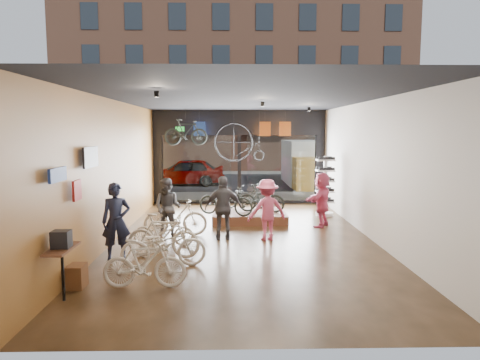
{
  "coord_description": "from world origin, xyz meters",
  "views": [
    {
      "loc": [
        -0.35,
        -11.51,
        2.96
      ],
      "look_at": [
        -0.07,
        1.4,
        1.48
      ],
      "focal_mm": 32.0,
      "sensor_mm": 36.0,
      "label": 1
    }
  ],
  "objects_px": {
    "display_bike_left": "(226,200)",
    "display_bike_mid": "(261,198)",
    "floor_bike_4": "(164,231)",
    "penny_farthing": "(242,143)",
    "floor_bike_1": "(144,264)",
    "hung_bike": "(186,132)",
    "box_truck": "(308,164)",
    "customer_1": "(168,208)",
    "floor_bike_5": "(176,217)",
    "street_car": "(185,172)",
    "customer_3": "(267,210)",
    "floor_bike_3": "(163,236)",
    "display_platform": "(249,216)",
    "display_bike_right": "(245,196)",
    "sunglasses_rack": "(325,186)",
    "customer_2": "(224,208)",
    "customer_0": "(116,221)",
    "customer_5": "(322,199)",
    "floor_bike_2": "(164,245)"
  },
  "relations": [
    {
      "from": "floor_bike_4",
      "to": "display_bike_mid",
      "type": "xyz_separation_m",
      "value": [
        2.74,
        3.05,
        0.35
      ]
    },
    {
      "from": "customer_1",
      "to": "floor_bike_1",
      "type": "bearing_deg",
      "value": -75.08
    },
    {
      "from": "street_car",
      "to": "customer_3",
      "type": "distance_m",
      "value": 12.6
    },
    {
      "from": "floor_bike_1",
      "to": "hung_bike",
      "type": "height_order",
      "value": "hung_bike"
    },
    {
      "from": "hung_bike",
      "to": "display_platform",
      "type": "bearing_deg",
      "value": -143.62
    },
    {
      "from": "display_bike_left",
      "to": "display_bike_mid",
      "type": "bearing_deg",
      "value": -46.56
    },
    {
      "from": "display_bike_mid",
      "to": "penny_farthing",
      "type": "xyz_separation_m",
      "value": [
        -0.58,
        2.33,
        1.74
      ]
    },
    {
      "from": "floor_bike_1",
      "to": "floor_bike_3",
      "type": "height_order",
      "value": "floor_bike_3"
    },
    {
      "from": "floor_bike_1",
      "to": "street_car",
      "type": "bearing_deg",
      "value": 3.21
    },
    {
      "from": "sunglasses_rack",
      "to": "penny_farthing",
      "type": "xyz_separation_m",
      "value": [
        -2.88,
        1.42,
        1.45
      ]
    },
    {
      "from": "floor_bike_3",
      "to": "floor_bike_4",
      "type": "relative_size",
      "value": 1.12
    },
    {
      "from": "customer_2",
      "to": "customer_3",
      "type": "height_order",
      "value": "customer_2"
    },
    {
      "from": "customer_3",
      "to": "customer_5",
      "type": "relative_size",
      "value": 0.98
    },
    {
      "from": "floor_bike_3",
      "to": "customer_3",
      "type": "xyz_separation_m",
      "value": [
        2.57,
        1.59,
        0.31
      ]
    },
    {
      "from": "customer_2",
      "to": "sunglasses_rack",
      "type": "relative_size",
      "value": 0.83
    },
    {
      "from": "floor_bike_1",
      "to": "display_bike_mid",
      "type": "bearing_deg",
      "value": -23.74
    },
    {
      "from": "display_platform",
      "to": "box_truck",
      "type": "bearing_deg",
      "value": 67.9
    },
    {
      "from": "display_bike_right",
      "to": "customer_0",
      "type": "xyz_separation_m",
      "value": [
        -3.15,
        -4.84,
        0.17
      ]
    },
    {
      "from": "sunglasses_rack",
      "to": "floor_bike_3",
      "type": "bearing_deg",
      "value": -143.47
    },
    {
      "from": "floor_bike_4",
      "to": "floor_bike_1",
      "type": "bearing_deg",
      "value": -175.25
    },
    {
      "from": "display_bike_right",
      "to": "floor_bike_5",
      "type": "bearing_deg",
      "value": 145.06
    },
    {
      "from": "customer_0",
      "to": "customer_1",
      "type": "distance_m",
      "value": 2.27
    },
    {
      "from": "customer_2",
      "to": "customer_3",
      "type": "xyz_separation_m",
      "value": [
        1.18,
        -0.09,
        -0.04
      ]
    },
    {
      "from": "floor_bike_3",
      "to": "customer_1",
      "type": "xyz_separation_m",
      "value": [
        -0.18,
        2.01,
        0.3
      ]
    },
    {
      "from": "floor_bike_4",
      "to": "customer_2",
      "type": "xyz_separation_m",
      "value": [
        1.53,
        0.68,
        0.47
      ]
    },
    {
      "from": "display_bike_mid",
      "to": "customer_3",
      "type": "xyz_separation_m",
      "value": [
        -0.02,
        -2.46,
        0.07
      ]
    },
    {
      "from": "customer_5",
      "to": "hung_bike",
      "type": "xyz_separation_m",
      "value": [
        -4.46,
        2.65,
        2.08
      ]
    },
    {
      "from": "sunglasses_rack",
      "to": "customer_5",
      "type": "bearing_deg",
      "value": -114.32
    },
    {
      "from": "penny_farthing",
      "to": "hung_bike",
      "type": "xyz_separation_m",
      "value": [
        -2.05,
        -0.49,
        0.43
      ]
    },
    {
      "from": "customer_0",
      "to": "display_bike_left",
      "type": "bearing_deg",
      "value": 40.57
    },
    {
      "from": "floor_bike_1",
      "to": "customer_1",
      "type": "height_order",
      "value": "customer_1"
    },
    {
      "from": "display_bike_mid",
      "to": "sunglasses_rack",
      "type": "xyz_separation_m",
      "value": [
        2.3,
        0.91,
        0.29
      ]
    },
    {
      "from": "customer_0",
      "to": "penny_farthing",
      "type": "relative_size",
      "value": 0.98
    },
    {
      "from": "floor_bike_4",
      "to": "floor_bike_5",
      "type": "relative_size",
      "value": 0.87
    },
    {
      "from": "display_platform",
      "to": "hung_bike",
      "type": "distance_m",
      "value": 3.98
    },
    {
      "from": "street_car",
      "to": "customer_5",
      "type": "bearing_deg",
      "value": 27.1
    },
    {
      "from": "sunglasses_rack",
      "to": "customer_3",
      "type": "bearing_deg",
      "value": -133.41
    },
    {
      "from": "floor_bike_4",
      "to": "penny_farthing",
      "type": "relative_size",
      "value": 0.86
    },
    {
      "from": "floor_bike_1",
      "to": "display_bike_right",
      "type": "relative_size",
      "value": 0.98
    },
    {
      "from": "sunglasses_rack",
      "to": "penny_farthing",
      "type": "relative_size",
      "value": 1.15
    },
    {
      "from": "floor_bike_4",
      "to": "customer_0",
      "type": "distance_m",
      "value": 1.49
    },
    {
      "from": "floor_bike_1",
      "to": "floor_bike_2",
      "type": "xyz_separation_m",
      "value": [
        0.16,
        1.26,
        0.01
      ]
    },
    {
      "from": "floor_bike_1",
      "to": "display_bike_right",
      "type": "height_order",
      "value": "display_bike_right"
    },
    {
      "from": "display_platform",
      "to": "customer_0",
      "type": "xyz_separation_m",
      "value": [
        -3.26,
        -4.22,
        0.74
      ]
    },
    {
      "from": "hung_bike",
      "to": "box_truck",
      "type": "bearing_deg",
      "value": -55.65
    },
    {
      "from": "floor_bike_3",
      "to": "customer_3",
      "type": "bearing_deg",
      "value": -49.22
    },
    {
      "from": "display_platform",
      "to": "customer_5",
      "type": "xyz_separation_m",
      "value": [
        2.22,
        -0.89,
        0.7
      ]
    },
    {
      "from": "street_car",
      "to": "display_bike_left",
      "type": "distance_m",
      "value": 10.39
    },
    {
      "from": "hung_bike",
      "to": "customer_2",
      "type": "bearing_deg",
      "value": -176.81
    },
    {
      "from": "street_car",
      "to": "display_bike_right",
      "type": "xyz_separation_m",
      "value": [
        3.01,
        -8.93,
        -0.01
      ]
    }
  ]
}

